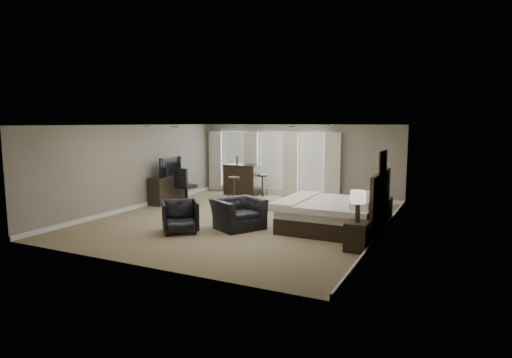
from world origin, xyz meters
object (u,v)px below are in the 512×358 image
at_px(nightstand_near, 357,236).
at_px(desk_chair, 186,185).
at_px(lamp_near, 358,206).
at_px(tv, 168,174).
at_px(armchair_far, 180,215).
at_px(nightstand_far, 381,210).
at_px(bar_stool_left, 234,189).
at_px(bar_counter, 242,179).
at_px(bed, 335,200).
at_px(lamp_far, 382,186).
at_px(dresser, 168,189).
at_px(armchair_near, 238,209).
at_px(bar_stool_right, 262,185).

xyz_separation_m(nightstand_near, desk_chair, (-6.33, 2.83, 0.30)).
relative_size(lamp_near, tv, 0.60).
bearing_deg(armchair_far, nightstand_near, -34.97).
height_order(nightstand_near, tv, tv).
xyz_separation_m(nightstand_far, bar_stool_left, (-5.10, 0.98, 0.08)).
bearing_deg(lamp_near, bar_counter, 136.58).
bearing_deg(bed, nightstand_far, 58.46).
relative_size(bed, nightstand_near, 3.93).
height_order(lamp_far, dresser, lamp_far).
height_order(nightstand_far, desk_chair, desk_chair).
xyz_separation_m(nightstand_far, armchair_far, (-4.22, -3.30, 0.10)).
relative_size(lamp_far, armchair_near, 0.55).
bearing_deg(tv, nightstand_far, -87.97).
bearing_deg(armchair_near, nightstand_far, -23.53).
xyz_separation_m(nightstand_near, armchair_far, (-4.22, -0.40, 0.13)).
bearing_deg(desk_chair, dresser, 21.65).
bearing_deg(dresser, tv, 0.00).
distance_m(bed, nightstand_far, 1.75).
height_order(dresser, bar_counter, bar_counter).
xyz_separation_m(lamp_far, bar_counter, (-5.45, 2.25, -0.41)).
bearing_deg(bar_stool_left, lamp_far, -10.91).
xyz_separation_m(bar_stool_right, desk_chair, (-1.72, -2.32, 0.20)).
relative_size(dresser, tv, 1.40).
bearing_deg(lamp_far, bar_stool_left, 169.09).
bearing_deg(bar_stool_left, desk_chair, -139.52).
height_order(bar_counter, bar_stool_left, bar_counter).
height_order(nightstand_far, lamp_far, lamp_far).
bearing_deg(tv, bar_counter, -30.53).
bearing_deg(dresser, desk_chair, 16.57).
height_order(armchair_far, desk_chair, desk_chair).
height_order(dresser, bar_stool_left, dresser).
distance_m(nightstand_near, bar_stool_left, 6.41).
xyz_separation_m(dresser, armchair_far, (2.70, -3.06, -0.02)).
height_order(lamp_far, tv, lamp_far).
relative_size(tv, bar_stool_left, 1.33).
bearing_deg(lamp_far, nightstand_far, 0.00).
xyz_separation_m(armchair_near, armchair_far, (-1.09, -0.97, -0.08)).
xyz_separation_m(lamp_near, tv, (-6.92, 2.65, 0.03)).
distance_m(bar_counter, desk_chair, 2.48).
relative_size(nightstand_near, nightstand_far, 0.91).
bearing_deg(lamp_far, dresser, -177.97).
relative_size(bed, armchair_far, 2.76).
xyz_separation_m(tv, armchair_far, (2.70, -3.06, -0.54)).
height_order(lamp_far, desk_chair, lamp_far).
bearing_deg(nightstand_far, bar_stool_right, 154.01).
height_order(bed, lamp_far, bed).
height_order(nightstand_near, bar_counter, bar_counter).
distance_m(tv, bar_counter, 2.93).
bearing_deg(bar_stool_right, armchair_far, -85.93).
distance_m(lamp_far, bar_stool_left, 5.22).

